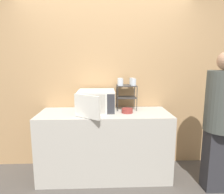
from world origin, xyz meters
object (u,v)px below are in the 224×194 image
at_px(glass_front_left, 121,82).
at_px(glass_back_left, 120,81).
at_px(person, 222,116).
at_px(glass_front_right, 133,82).
at_px(bowl, 127,111).
at_px(microwave, 96,101).
at_px(glass_back_right, 132,81).
at_px(dish_rack, 127,92).

xyz_separation_m(glass_front_left, glass_back_left, (0.00, 0.14, 0.00)).
bearing_deg(glass_back_left, person, -28.19).
bearing_deg(glass_front_right, bowl, -124.52).
bearing_deg(microwave, bowl, -9.84).
distance_m(microwave, glass_back_right, 0.62).
bearing_deg(person, bowl, 162.36).
distance_m(microwave, person, 1.59).
height_order(dish_rack, glass_front_right, glass_front_right).
distance_m(microwave, glass_front_left, 0.43).
bearing_deg(glass_front_left, bowl, -60.70).
bearing_deg(glass_back_right, microwave, -158.52).
relative_size(glass_back_right, bowl, 0.65).
bearing_deg(glass_back_right, glass_front_left, -142.98).
bearing_deg(bowl, glass_front_right, 55.48).
height_order(bowl, person, person).
bearing_deg(glass_back_left, glass_back_right, -0.84).
xyz_separation_m(glass_back_left, person, (1.18, -0.63, -0.36)).
height_order(glass_front_right, person, person).
relative_size(dish_rack, glass_front_right, 3.56).
xyz_separation_m(bowl, person, (1.10, -0.35, 0.01)).
relative_size(microwave, person, 0.40).
distance_m(bowl, person, 1.16).
xyz_separation_m(glass_front_left, glass_back_right, (0.18, 0.14, 0.00)).
bearing_deg(bowl, glass_front_left, 119.30).
relative_size(glass_back_right, person, 0.06).
xyz_separation_m(microwave, glass_front_right, (0.52, 0.07, 0.26)).
relative_size(glass_back_left, bowl, 0.65).
distance_m(dish_rack, bowl, 0.31).
xyz_separation_m(glass_back_right, person, (1.00, -0.63, -0.36)).
relative_size(dish_rack, glass_back_right, 3.56).
distance_m(glass_back_right, glass_back_left, 0.18).
xyz_separation_m(dish_rack, glass_front_left, (-0.09, -0.07, 0.15)).
bearing_deg(person, glass_front_right, 153.63).
xyz_separation_m(dish_rack, bowl, (-0.01, -0.21, -0.23)).
distance_m(glass_front_left, glass_front_right, 0.18).
height_order(dish_rack, glass_front_left, glass_front_left).
xyz_separation_m(microwave, glass_back_right, (0.52, 0.21, 0.26)).
distance_m(microwave, dish_rack, 0.47).
relative_size(dish_rack, glass_back_left, 3.56).
distance_m(dish_rack, glass_back_right, 0.18).
distance_m(glass_back_right, person, 1.24).
height_order(microwave, glass_front_left, glass_front_left).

